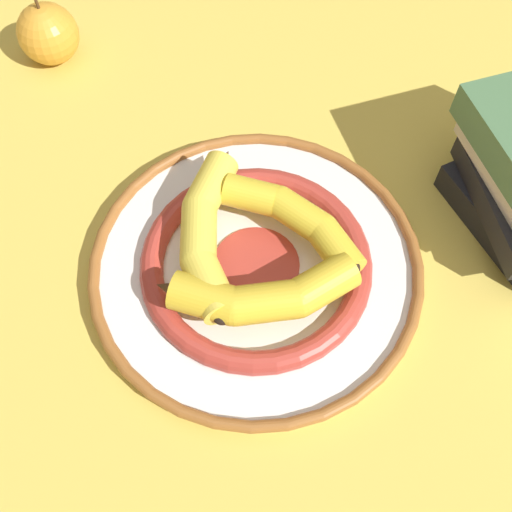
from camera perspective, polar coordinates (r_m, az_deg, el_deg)
ground_plane at (r=0.64m, az=-2.55°, el=-4.09°), size 2.80×2.80×0.00m
decorative_bowl at (r=0.64m, az=0.00°, el=-0.89°), size 0.36×0.36×0.03m
banana_a at (r=0.58m, az=0.44°, el=-3.80°), size 0.20×0.10×0.04m
banana_b at (r=0.63m, az=4.15°, el=3.33°), size 0.17×0.11×0.04m
banana_c at (r=0.62m, az=-4.78°, el=2.49°), size 0.09×0.21×0.04m
apple at (r=0.88m, az=-19.18°, el=19.36°), size 0.08×0.08×0.09m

